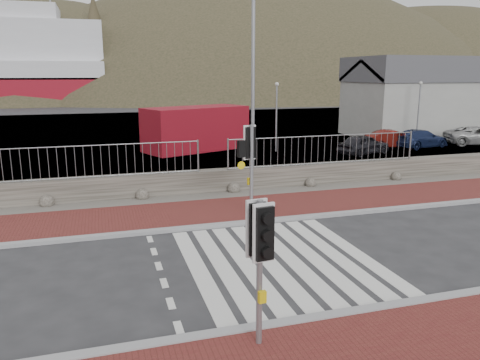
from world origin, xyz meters
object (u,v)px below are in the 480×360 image
object	(u,v)px
traffic_signal_far	(251,151)
car_b	(394,139)
shipping_container	(196,129)
car_c	(420,138)
streetlight	(256,70)
car_a	(363,144)
car_d	(480,136)
traffic_signal_near	(260,243)

from	to	relation	value
traffic_signal_far	car_b	bearing A→B (deg)	-149.95
shipping_container	car_b	bearing A→B (deg)	-35.98
car_c	streetlight	bearing A→B (deg)	103.52
traffic_signal_far	car_a	world-z (taller)	traffic_signal_far
car_a	car_d	distance (m)	9.40
traffic_signal_near	streetlight	size ratio (longest dim) A/B	0.31
car_b	shipping_container	bearing A→B (deg)	89.95
streetlight	car_b	size ratio (longest dim) A/B	2.45
shipping_container	traffic_signal_near	bearing A→B (deg)	-120.77
traffic_signal_near	car_c	size ratio (longest dim) A/B	0.66
traffic_signal_near	car_b	size ratio (longest dim) A/B	0.77
car_c	car_d	bearing A→B (deg)	-105.04
car_a	car_d	xyz separation A→B (m)	(9.34, 1.08, 0.02)
car_a	shipping_container	bearing A→B (deg)	44.58
traffic_signal_near	car_b	distance (m)	24.01
traffic_signal_near	shipping_container	distance (m)	21.65
traffic_signal_near	streetlight	world-z (taller)	streetlight
shipping_container	car_c	world-z (taller)	shipping_container
streetlight	traffic_signal_near	bearing A→B (deg)	-106.50
traffic_signal_far	traffic_signal_near	bearing A→B (deg)	63.15
streetlight	car_b	world-z (taller)	streetlight
traffic_signal_near	car_d	distance (m)	28.13
traffic_signal_far	car_a	size ratio (longest dim) A/B	0.88
car_b	car_a	bearing A→B (deg)	129.94
car_b	car_d	distance (m)	6.26
shipping_container	streetlight	bearing A→B (deg)	-108.70
traffic_signal_near	car_a	distance (m)	20.92
car_d	traffic_signal_near	bearing A→B (deg)	148.00
traffic_signal_far	streetlight	bearing A→B (deg)	-120.92
traffic_signal_near	car_b	bearing A→B (deg)	42.99
car_b	car_c	world-z (taller)	car_c
traffic_signal_near	car_d	size ratio (longest dim) A/B	0.61
shipping_container	car_b	xyz separation A→B (m)	(12.09, -2.99, -0.75)
car_c	car_a	bearing A→B (deg)	91.69
traffic_signal_far	car_d	xyz separation A→B (m)	(19.36, 10.58, -1.59)
streetlight	car_c	world-z (taller)	streetlight
car_a	car_c	xyz separation A→B (m)	(4.85, 1.25, -0.01)
shipping_container	car_d	xyz separation A→B (m)	(18.34, -3.42, -0.71)
traffic_signal_far	streetlight	world-z (taller)	streetlight
traffic_signal_near	car_b	xyz separation A→B (m)	(15.35, 18.41, -1.34)
car_c	traffic_signal_near	bearing A→B (deg)	123.90
car_a	car_c	distance (m)	5.00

